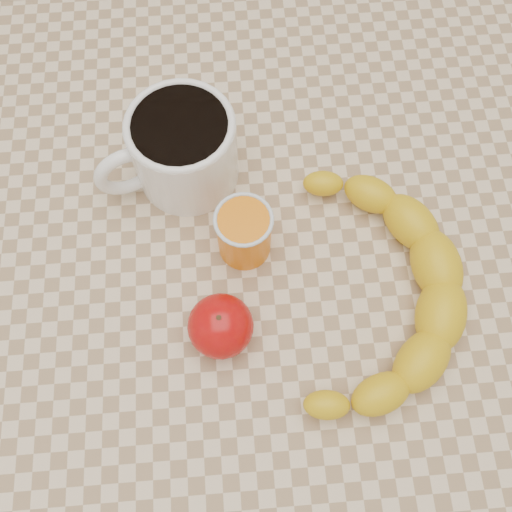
{
  "coord_description": "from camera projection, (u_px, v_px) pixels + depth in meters",
  "views": [
    {
      "loc": [
        -0.02,
        -0.22,
        1.33
      ],
      "look_at": [
        0.0,
        0.0,
        0.77
      ],
      "focal_mm": 40.0,
      "sensor_mm": 36.0,
      "label": 1
    }
  ],
  "objects": [
    {
      "name": "ground",
      "position": [
        256.0,
        380.0,
        1.32
      ],
      "size": [
        3.0,
        3.0,
        0.0
      ],
      "primitive_type": "plane",
      "color": "tan",
      "rests_on": "ground"
    },
    {
      "name": "table",
      "position": [
        256.0,
        288.0,
        0.7
      ],
      "size": [
        0.8,
        0.8,
        0.75
      ],
      "color": "beige",
      "rests_on": "ground"
    },
    {
      "name": "coffee_mug",
      "position": [
        181.0,
        148.0,
        0.61
      ],
      "size": [
        0.17,
        0.15,
        0.1
      ],
      "color": "white",
      "rests_on": "table"
    },
    {
      "name": "orange_juice_glass",
      "position": [
        244.0,
        233.0,
        0.59
      ],
      "size": [
        0.06,
        0.06,
        0.07
      ],
      "color": "orange",
      "rests_on": "table"
    },
    {
      "name": "apple",
      "position": [
        221.0,
        326.0,
        0.56
      ],
      "size": [
        0.08,
        0.08,
        0.06
      ],
      "color": "#A8050A",
      "rests_on": "table"
    },
    {
      "name": "banana",
      "position": [
        374.0,
        293.0,
        0.58
      ],
      "size": [
        0.4,
        0.44,
        0.05
      ],
      "primitive_type": null,
      "rotation": [
        0.0,
        0.0,
        -0.28
      ],
      "color": "gold",
      "rests_on": "table"
    }
  ]
}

